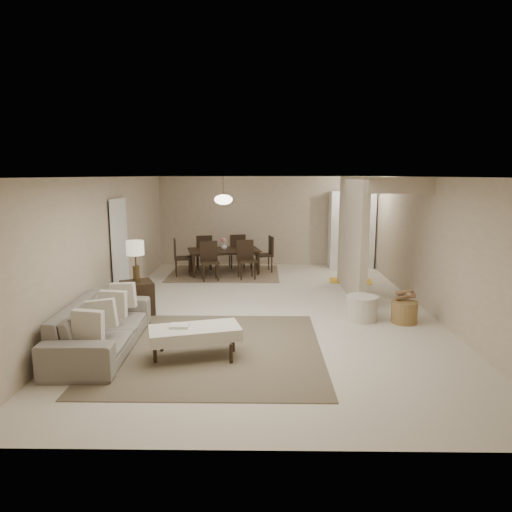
{
  "coord_description": "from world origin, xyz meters",
  "views": [
    {
      "loc": [
        -0.1,
        -8.37,
        2.53
      ],
      "look_at": [
        -0.22,
        -0.03,
        1.05
      ],
      "focal_mm": 32.0,
      "sensor_mm": 36.0,
      "label": 1
    }
  ],
  "objects_px": {
    "pantry_cabinet": "(351,230)",
    "ottoman_bench": "(195,333)",
    "sofa": "(102,326)",
    "dining_table": "(224,262)",
    "wicker_basket": "(404,312)",
    "round_pouf": "(362,308)",
    "side_table": "(137,298)"
  },
  "relations": [
    {
      "from": "pantry_cabinet",
      "to": "ottoman_bench",
      "type": "distance_m",
      "value": 7.33
    },
    {
      "from": "sofa",
      "to": "dining_table",
      "type": "xyz_separation_m",
      "value": [
        1.36,
        5.23,
        -0.03
      ]
    },
    {
      "from": "pantry_cabinet",
      "to": "wicker_basket",
      "type": "height_order",
      "value": "pantry_cabinet"
    },
    {
      "from": "sofa",
      "to": "wicker_basket",
      "type": "bearing_deg",
      "value": -77.03
    },
    {
      "from": "round_pouf",
      "to": "wicker_basket",
      "type": "distance_m",
      "value": 0.72
    },
    {
      "from": "ottoman_bench",
      "to": "wicker_basket",
      "type": "bearing_deg",
      "value": 9.54
    },
    {
      "from": "ottoman_bench",
      "to": "wicker_basket",
      "type": "distance_m",
      "value": 3.77
    },
    {
      "from": "dining_table",
      "to": "round_pouf",
      "type": "bearing_deg",
      "value": -67.18
    },
    {
      "from": "ottoman_bench",
      "to": "round_pouf",
      "type": "bearing_deg",
      "value": 17.14
    },
    {
      "from": "pantry_cabinet",
      "to": "sofa",
      "type": "distance_m",
      "value": 7.84
    },
    {
      "from": "pantry_cabinet",
      "to": "side_table",
      "type": "distance_m",
      "value": 6.54
    },
    {
      "from": "pantry_cabinet",
      "to": "round_pouf",
      "type": "xyz_separation_m",
      "value": [
        -0.69,
        -4.73,
        -0.83
      ]
    },
    {
      "from": "side_table",
      "to": "round_pouf",
      "type": "relative_size",
      "value": 1.09
    },
    {
      "from": "pantry_cabinet",
      "to": "side_table",
      "type": "xyz_separation_m",
      "value": [
        -4.75,
        -4.43,
        -0.75
      ]
    },
    {
      "from": "pantry_cabinet",
      "to": "round_pouf",
      "type": "height_order",
      "value": "pantry_cabinet"
    },
    {
      "from": "sofa",
      "to": "dining_table",
      "type": "relative_size",
      "value": 1.32
    },
    {
      "from": "side_table",
      "to": "ottoman_bench",
      "type": "bearing_deg",
      "value": -56.25
    },
    {
      "from": "round_pouf",
      "to": "dining_table",
      "type": "bearing_deg",
      "value": 125.91
    },
    {
      "from": "sofa",
      "to": "wicker_basket",
      "type": "height_order",
      "value": "sofa"
    },
    {
      "from": "ottoman_bench",
      "to": "pantry_cabinet",
      "type": "bearing_deg",
      "value": 46.75
    },
    {
      "from": "pantry_cabinet",
      "to": "dining_table",
      "type": "height_order",
      "value": "pantry_cabinet"
    },
    {
      "from": "pantry_cabinet",
      "to": "round_pouf",
      "type": "distance_m",
      "value": 4.85
    },
    {
      "from": "round_pouf",
      "to": "side_table",
      "type": "bearing_deg",
      "value": 175.73
    },
    {
      "from": "pantry_cabinet",
      "to": "wicker_basket",
      "type": "bearing_deg",
      "value": -89.8
    },
    {
      "from": "ottoman_bench",
      "to": "dining_table",
      "type": "relative_size",
      "value": 0.75
    },
    {
      "from": "sofa",
      "to": "ottoman_bench",
      "type": "distance_m",
      "value": 1.44
    },
    {
      "from": "sofa",
      "to": "dining_table",
      "type": "height_order",
      "value": "sofa"
    },
    {
      "from": "side_table",
      "to": "wicker_basket",
      "type": "height_order",
      "value": "side_table"
    },
    {
      "from": "wicker_basket",
      "to": "dining_table",
      "type": "bearing_deg",
      "value": 131.29
    },
    {
      "from": "round_pouf",
      "to": "dining_table",
      "type": "height_order",
      "value": "dining_table"
    },
    {
      "from": "round_pouf",
      "to": "ottoman_bench",
      "type": "bearing_deg",
      "value": -147.27
    },
    {
      "from": "sofa",
      "to": "round_pouf",
      "type": "xyz_separation_m",
      "value": [
        4.11,
        1.44,
        -0.13
      ]
    }
  ]
}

